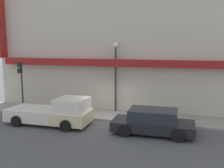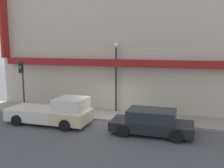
% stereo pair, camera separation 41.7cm
% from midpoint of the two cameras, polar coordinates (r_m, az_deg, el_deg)
% --- Properties ---
extents(ground_plane, '(80.00, 80.00, 0.00)m').
position_cam_midpoint_polar(ground_plane, '(16.53, -0.70, -8.60)').
color(ground_plane, '#4C4C4F').
extents(sidewalk, '(36.00, 2.59, 0.15)m').
position_cam_midpoint_polar(sidewalk, '(17.70, 0.59, -7.16)').
color(sidewalk, gray).
rests_on(sidewalk, ground).
extents(building, '(19.80, 3.80, 11.22)m').
position_cam_midpoint_polar(building, '(19.70, 2.88, 8.90)').
color(building, '#BCB29E').
rests_on(building, ground).
extents(pickup_truck, '(5.33, 2.24, 1.75)m').
position_cam_midpoint_polar(pickup_truck, '(16.21, -12.39, -6.33)').
color(pickup_truck, beige).
rests_on(pickup_truck, ground).
extents(parked_car, '(4.56, 2.07, 1.41)m').
position_cam_midpoint_polar(parked_car, '(14.34, 9.86, -8.59)').
color(parked_car, black).
rests_on(parked_car, ground).
extents(fire_hydrant, '(0.18, 0.18, 0.74)m').
position_cam_midpoint_polar(fire_hydrant, '(16.51, 13.78, -7.01)').
color(fire_hydrant, '#196633').
rests_on(fire_hydrant, sidewalk).
extents(street_lamp, '(0.36, 0.36, 5.00)m').
position_cam_midpoint_polar(street_lamp, '(17.97, 1.60, 3.61)').
color(street_lamp, '#2D2D2D').
rests_on(street_lamp, sidewalk).
extents(traffic_light, '(0.28, 0.42, 3.62)m').
position_cam_midpoint_polar(traffic_light, '(19.28, -19.27, 1.46)').
color(traffic_light, '#2D2D2D').
rests_on(traffic_light, sidewalk).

